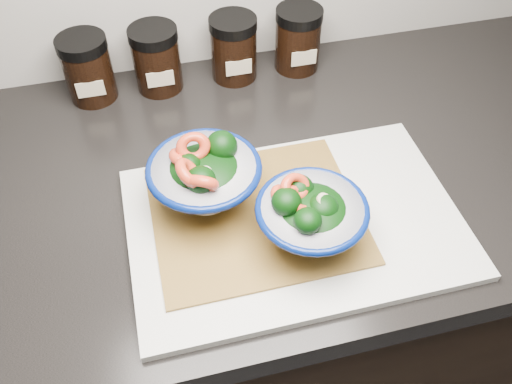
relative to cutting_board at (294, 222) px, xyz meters
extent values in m
cube|color=black|center=(-0.03, 0.12, -0.48)|extent=(3.43, 0.58, 0.86)
cube|color=black|center=(-0.03, 0.12, -0.03)|extent=(3.50, 0.60, 0.04)
cube|color=silver|center=(0.00, 0.00, 0.00)|extent=(0.45, 0.30, 0.01)
cube|color=olive|center=(-0.05, 0.02, 0.01)|extent=(0.28, 0.24, 0.00)
cylinder|color=white|center=(-0.11, 0.06, 0.02)|extent=(0.05, 0.05, 0.01)
ellipsoid|color=white|center=(-0.11, 0.06, 0.03)|extent=(0.08, 0.08, 0.04)
torus|color=#051757|center=(-0.11, 0.06, 0.07)|extent=(0.15, 0.15, 0.01)
torus|color=#051757|center=(-0.11, 0.06, 0.06)|extent=(0.13, 0.13, 0.00)
ellipsoid|color=black|center=(-0.11, 0.06, 0.06)|extent=(0.11, 0.11, 0.05)
ellipsoid|color=black|center=(-0.12, 0.03, 0.09)|extent=(0.04, 0.04, 0.03)
cylinder|color=#477233|center=(-0.12, 0.03, 0.07)|extent=(0.01, 0.01, 0.02)
ellipsoid|color=black|center=(-0.13, 0.06, 0.08)|extent=(0.04, 0.04, 0.04)
cylinder|color=#477233|center=(-0.13, 0.06, 0.07)|extent=(0.01, 0.02, 0.02)
ellipsoid|color=black|center=(-0.08, 0.08, 0.09)|extent=(0.04, 0.04, 0.04)
cylinder|color=#477233|center=(-0.08, 0.08, 0.07)|extent=(0.02, 0.01, 0.03)
torus|color=#D74E28|center=(-0.13, 0.03, 0.10)|extent=(0.05, 0.06, 0.05)
torus|color=#D74E28|center=(-0.12, 0.08, 0.10)|extent=(0.05, 0.04, 0.05)
torus|color=#D74E28|center=(-0.12, 0.02, 0.09)|extent=(0.07, 0.05, 0.06)
torus|color=#D74E28|center=(-0.13, 0.08, 0.08)|extent=(0.05, 0.06, 0.05)
cylinder|color=#CCBC8E|center=(-0.11, 0.04, 0.08)|extent=(0.02, 0.02, 0.02)
cylinder|color=white|center=(0.01, -0.04, 0.02)|extent=(0.05, 0.05, 0.01)
ellipsoid|color=white|center=(0.01, -0.04, 0.03)|extent=(0.08, 0.08, 0.04)
torus|color=#051757|center=(0.01, -0.04, 0.07)|extent=(0.14, 0.14, 0.01)
torus|color=#051757|center=(0.01, -0.04, 0.06)|extent=(0.12, 0.12, 0.00)
ellipsoid|color=black|center=(0.01, -0.04, 0.06)|extent=(0.11, 0.11, 0.05)
ellipsoid|color=black|center=(0.00, -0.01, 0.07)|extent=(0.04, 0.04, 0.04)
cylinder|color=#477233|center=(0.00, -0.01, 0.06)|extent=(0.01, 0.01, 0.03)
ellipsoid|color=black|center=(0.02, -0.04, 0.07)|extent=(0.04, 0.04, 0.03)
cylinder|color=#477233|center=(0.02, -0.04, 0.06)|extent=(0.02, 0.02, 0.03)
ellipsoid|color=black|center=(-0.01, -0.07, 0.09)|extent=(0.03, 0.03, 0.03)
cylinder|color=#477233|center=(-0.01, -0.07, 0.07)|extent=(0.01, 0.01, 0.02)
ellipsoid|color=black|center=(-0.02, -0.03, 0.08)|extent=(0.04, 0.04, 0.03)
cylinder|color=#477233|center=(-0.02, -0.03, 0.07)|extent=(0.01, 0.02, 0.03)
torus|color=#D74E28|center=(-0.01, -0.01, 0.09)|extent=(0.05, 0.05, 0.05)
torus|color=#D74E28|center=(-0.01, -0.03, 0.08)|extent=(0.05, 0.05, 0.04)
torus|color=#D74E28|center=(-0.02, -0.02, 0.07)|extent=(0.06, 0.06, 0.04)
cylinder|color=#CCBC8E|center=(0.02, -0.04, 0.09)|extent=(0.02, 0.02, 0.02)
cylinder|color=black|center=(-0.25, 0.36, 0.04)|extent=(0.08, 0.08, 0.09)
cylinder|color=black|center=(-0.25, 0.36, 0.10)|extent=(0.08, 0.08, 0.02)
cube|color=#C6B793|center=(-0.25, 0.32, 0.04)|extent=(0.04, 0.00, 0.03)
cylinder|color=black|center=(-0.14, 0.36, 0.04)|extent=(0.08, 0.08, 0.09)
cylinder|color=black|center=(-0.14, 0.36, 0.10)|extent=(0.08, 0.08, 0.02)
cube|color=#C6B793|center=(-0.14, 0.32, 0.04)|extent=(0.04, 0.00, 0.03)
cylinder|color=black|center=(0.00, 0.36, 0.04)|extent=(0.08, 0.08, 0.09)
cylinder|color=black|center=(0.00, 0.36, 0.10)|extent=(0.08, 0.08, 0.02)
cube|color=#C6B793|center=(0.00, 0.32, 0.04)|extent=(0.04, 0.00, 0.03)
cylinder|color=black|center=(0.11, 0.36, 0.04)|extent=(0.08, 0.08, 0.09)
cylinder|color=black|center=(0.11, 0.36, 0.10)|extent=(0.08, 0.08, 0.02)
cube|color=#C6B793|center=(0.11, 0.32, 0.04)|extent=(0.04, 0.00, 0.03)
camera|label=1|loc=(-0.16, -0.44, 0.58)|focal=38.00mm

